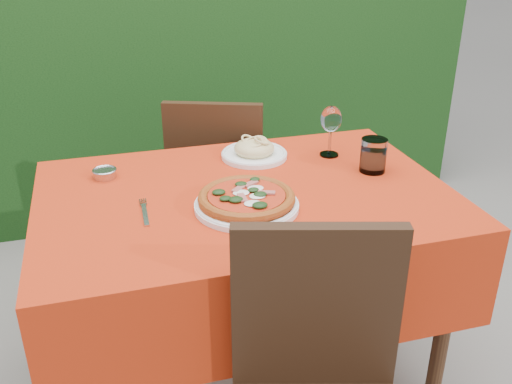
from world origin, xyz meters
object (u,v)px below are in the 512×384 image
object	(u,v)px
chair_far	(218,180)
wine_glass	(331,121)
fork	(145,215)
steel_ramekin	(105,174)
pizza_plate	(247,200)
pasta_plate	(254,151)
water_glass	(373,157)

from	to	relation	value
chair_far	wine_glass	bearing A→B (deg)	146.12
wine_glass	fork	bearing A→B (deg)	-157.53
wine_glass	steel_ramekin	distance (m)	0.78
wine_glass	pizza_plate	bearing A→B (deg)	-140.90
pasta_plate	steel_ramekin	size ratio (longest dim) A/B	3.21
pasta_plate	water_glass	size ratio (longest dim) A/B	2.05
pasta_plate	fork	distance (m)	0.54
water_glass	steel_ramekin	size ratio (longest dim) A/B	1.56
pizza_plate	steel_ramekin	bearing A→B (deg)	138.78
wine_glass	steel_ramekin	size ratio (longest dim) A/B	2.52
pasta_plate	fork	world-z (taller)	pasta_plate
steel_ramekin	chair_far	bearing A→B (deg)	42.05
chair_far	pasta_plate	distance (m)	0.47
pasta_plate	wine_glass	size ratio (longest dim) A/B	1.27
pizza_plate	water_glass	world-z (taller)	water_glass
chair_far	fork	xyz separation A→B (m)	(-0.37, -0.72, 0.25)
pasta_plate	pizza_plate	bearing A→B (deg)	-109.11
fork	water_glass	bearing A→B (deg)	10.05
water_glass	wine_glass	size ratio (longest dim) A/B	0.62
pizza_plate	wine_glass	xyz separation A→B (m)	(0.39, 0.32, 0.10)
pizza_plate	pasta_plate	size ratio (longest dim) A/B	1.53
water_glass	fork	bearing A→B (deg)	-171.72
pizza_plate	wine_glass	distance (m)	0.51
chair_far	steel_ramekin	xyz separation A→B (m)	(-0.46, -0.42, 0.26)
chair_far	water_glass	bearing A→B (deg)	143.61
chair_far	pizza_plate	distance (m)	0.81
wine_glass	water_glass	bearing A→B (deg)	-63.96
chair_far	pizza_plate	xyz separation A→B (m)	(-0.08, -0.75, 0.28)
pasta_plate	fork	bearing A→B (deg)	-141.08
water_glass	chair_far	bearing A→B (deg)	123.19
pasta_plate	steel_ramekin	distance (m)	0.52
pasta_plate	chair_far	bearing A→B (deg)	97.90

